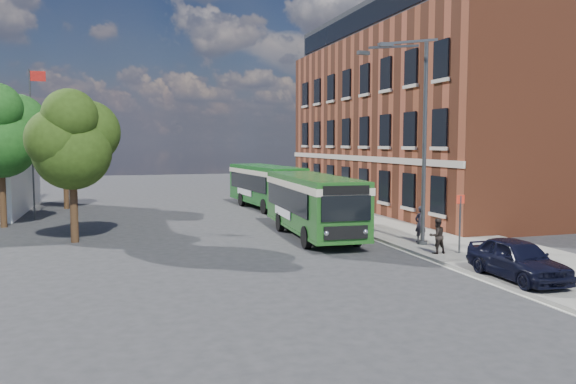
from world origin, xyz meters
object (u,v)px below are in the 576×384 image
object	(u,v)px
bus_rear	(266,183)
parked_car	(517,259)
street_lamp	(417,139)
bus_front	(313,200)

from	to	relation	value
bus_rear	parked_car	world-z (taller)	bus_rear
bus_rear	street_lamp	bearing A→B (deg)	-81.59
street_lamp	parked_car	distance (m)	7.71
bus_rear	parked_car	distance (m)	23.25
street_lamp	bus_front	world-z (taller)	street_lamp
parked_car	street_lamp	bearing A→B (deg)	91.77
street_lamp	bus_rear	size ratio (longest dim) A/B	0.90
street_lamp	parked_car	bearing A→B (deg)	-90.22
bus_rear	parked_car	bearing A→B (deg)	-84.04
bus_front	bus_rear	distance (m)	12.31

